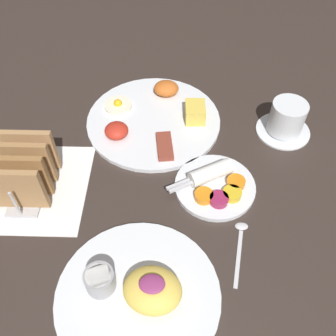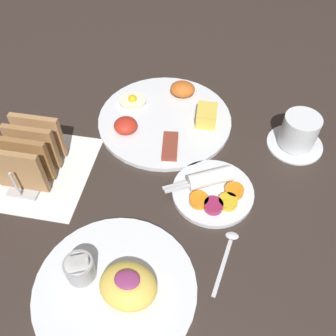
% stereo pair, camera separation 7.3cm
% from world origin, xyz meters
% --- Properties ---
extents(ground_plane, '(3.00, 3.00, 0.00)m').
position_xyz_m(ground_plane, '(0.00, 0.00, 0.00)').
color(ground_plane, '#332823').
extents(napkin_flat, '(0.22, 0.22, 0.00)m').
position_xyz_m(napkin_flat, '(-0.19, 0.01, 0.00)').
color(napkin_flat, white).
rests_on(napkin_flat, ground_plane).
extents(plate_breakfast, '(0.30, 0.30, 0.05)m').
position_xyz_m(plate_breakfast, '(0.05, 0.20, 0.01)').
color(plate_breakfast, white).
rests_on(plate_breakfast, ground_plane).
extents(plate_condiments, '(0.18, 0.16, 0.04)m').
position_xyz_m(plate_condiments, '(0.18, 0.01, 0.01)').
color(plate_condiments, white).
rests_on(plate_condiments, ground_plane).
extents(plate_foreground, '(0.26, 0.26, 0.06)m').
position_xyz_m(plate_foreground, '(0.04, -0.21, 0.01)').
color(plate_foreground, white).
rests_on(plate_foreground, ground_plane).
extents(toast_rack, '(0.10, 0.15, 0.10)m').
position_xyz_m(toast_rack, '(-0.19, 0.01, 0.05)').
color(toast_rack, '#B7B7BC').
rests_on(toast_rack, ground_plane).
extents(coffee_cup, '(0.12, 0.12, 0.08)m').
position_xyz_m(coffee_cup, '(0.34, 0.18, 0.04)').
color(coffee_cup, white).
rests_on(coffee_cup, ground_plane).
extents(teaspoon, '(0.04, 0.13, 0.01)m').
position_xyz_m(teaspoon, '(0.22, -0.11, 0.00)').
color(teaspoon, silver).
rests_on(teaspoon, ground_plane).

